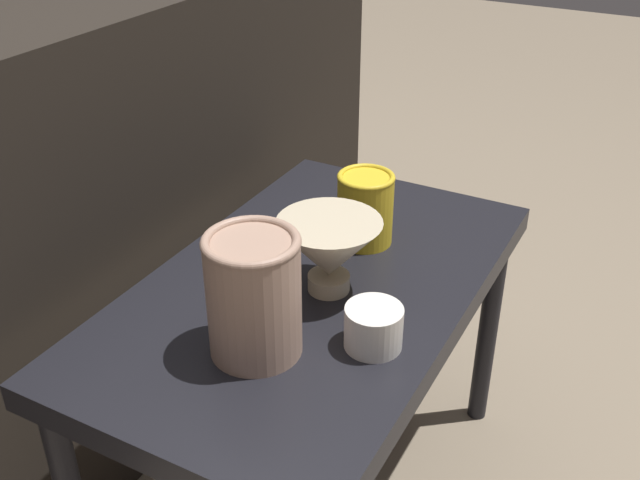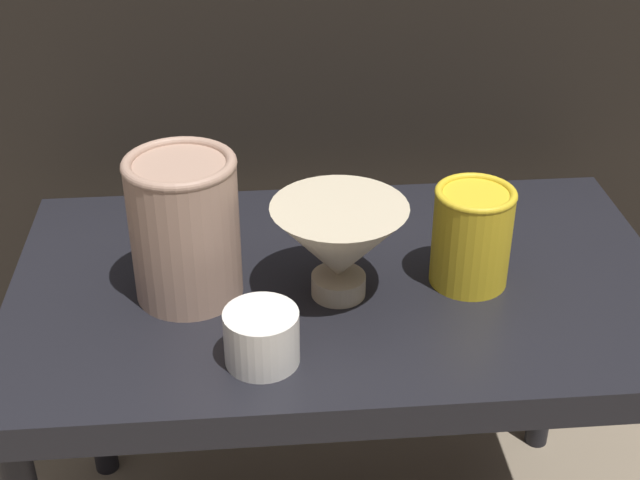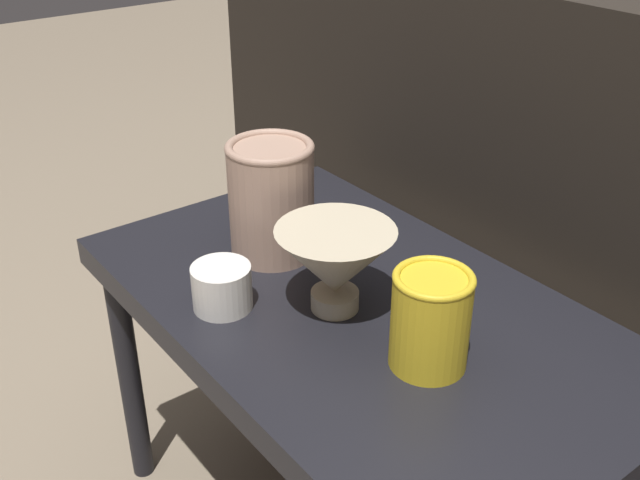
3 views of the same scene
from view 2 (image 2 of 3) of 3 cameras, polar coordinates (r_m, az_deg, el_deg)
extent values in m
cube|color=black|center=(1.05, 1.37, -3.36)|extent=(0.76, 0.45, 0.04)
cylinder|color=black|center=(1.36, -14.51, -7.53)|extent=(0.04, 0.04, 0.43)
cylinder|color=black|center=(1.41, 14.68, -6.01)|extent=(0.04, 0.04, 0.43)
cube|color=black|center=(1.55, -0.84, 7.08)|extent=(1.61, 0.50, 0.81)
cylinder|color=#C1B293|center=(1.00, 1.19, -2.87)|extent=(0.06, 0.06, 0.02)
cone|color=#C1B293|center=(0.97, 1.22, -0.12)|extent=(0.15, 0.15, 0.09)
cylinder|color=tan|center=(0.98, -8.64, 0.61)|extent=(0.12, 0.12, 0.16)
torus|color=tan|center=(0.94, -9.02, 4.84)|extent=(0.12, 0.12, 0.01)
cylinder|color=gold|center=(1.01, 9.67, 0.13)|extent=(0.09, 0.09, 0.11)
torus|color=gold|center=(0.99, 9.96, 2.95)|extent=(0.09, 0.09, 0.01)
cylinder|color=silver|center=(0.90, -3.76, -6.22)|extent=(0.08, 0.08, 0.06)
camera|label=1|loc=(0.82, -69.64, 14.88)|focal=42.00mm
camera|label=3|loc=(0.78, 62.68, 12.66)|focal=42.00mm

